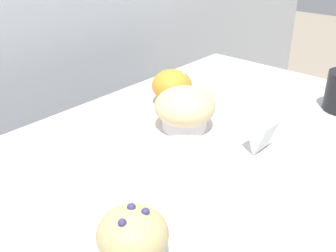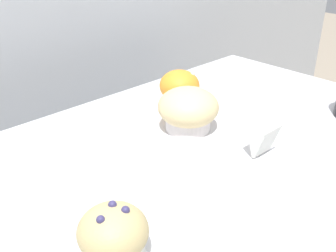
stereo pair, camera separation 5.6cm
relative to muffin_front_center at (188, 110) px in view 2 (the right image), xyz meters
name	(u,v)px [view 2 (the right image)]	position (x,y,z in m)	size (l,w,h in m)	color
wall_back	(50,79)	(-0.02, 0.53, -0.07)	(3.20, 0.10, 1.80)	#B2B7BC
muffin_front_center	(188,110)	(0.00, 0.00, 0.00)	(0.12, 0.12, 0.09)	white
muffin_back_left	(179,88)	(0.08, 0.10, 0.00)	(0.09, 0.09, 0.08)	#C67A38
muffin_back_right	(113,235)	(-0.32, -0.18, -0.01)	(0.09, 0.09, 0.08)	silver
serving_plate	(178,178)	(-0.14, -0.12, -0.04)	(0.20, 0.20, 0.01)	white
price_card	(263,139)	(0.02, -0.16, -0.01)	(0.05, 0.04, 0.06)	white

